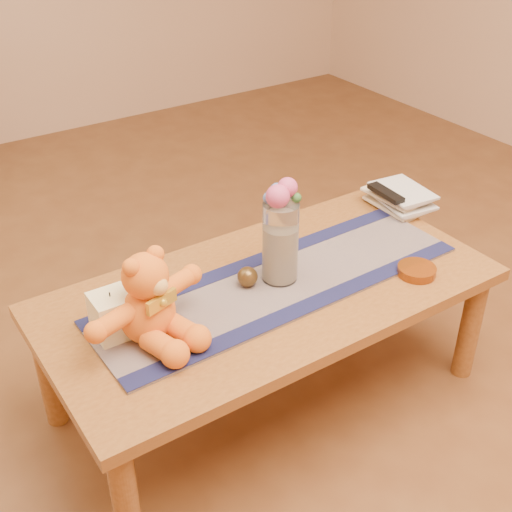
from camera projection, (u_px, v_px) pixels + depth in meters
floor at (268, 394)px, 2.29m from camera, size 5.50×5.50×0.00m
coffee_table_top at (269, 292)px, 2.06m from camera, size 1.40×0.70×0.04m
table_leg_fl at (126, 502)px, 1.68m from camera, size 0.07×0.07×0.41m
table_leg_fr at (470, 326)px, 2.28m from camera, size 0.07×0.07×0.41m
table_leg_bl at (48, 372)px, 2.09m from camera, size 0.07×0.07×0.41m
table_leg_br at (358, 252)px, 2.69m from camera, size 0.07×0.07×0.41m
persian_runner at (280, 283)px, 2.06m from camera, size 1.21×0.37×0.01m
runner_border_near at (309, 305)px, 1.96m from camera, size 1.20×0.08×0.00m
runner_border_far at (254, 261)px, 2.16m from camera, size 1.20×0.08×0.00m
teddy_bear at (146, 297)px, 1.78m from camera, size 0.44×0.40×0.25m
pillar_candle at (113, 315)px, 1.82m from camera, size 0.11×0.11×0.13m
candle_wick at (110, 294)px, 1.78m from camera, size 0.00×0.00×0.01m
glass_vase at (280, 242)px, 2.01m from camera, size 0.11×0.11×0.26m
potpourri_fill at (280, 253)px, 2.03m from camera, size 0.09×0.09×0.18m
rose_left at (278, 196)px, 1.91m from camera, size 0.07×0.07×0.07m
rose_right at (287, 187)px, 1.93m from camera, size 0.06×0.06×0.06m
blue_flower_back at (277, 190)px, 1.96m from camera, size 0.04×0.04×0.04m
blue_flower_side at (269, 198)px, 1.93m from camera, size 0.04×0.04×0.04m
leaf_sprig at (296, 198)px, 1.94m from camera, size 0.03×0.03×0.03m
bronze_ball at (247, 277)px, 2.03m from camera, size 0.08×0.08×0.06m
book_bottom at (382, 210)px, 2.46m from camera, size 0.17×0.23×0.02m
book_lower at (384, 206)px, 2.44m from camera, size 0.20×0.25×0.02m
book_upper at (381, 201)px, 2.43m from camera, size 0.17×0.23×0.02m
book_top at (385, 196)px, 2.43m from camera, size 0.19×0.24×0.02m
tv_remote at (386, 193)px, 2.41m from camera, size 0.06×0.16×0.02m
amber_dish at (417, 271)px, 2.11m from camera, size 0.15×0.15×0.03m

